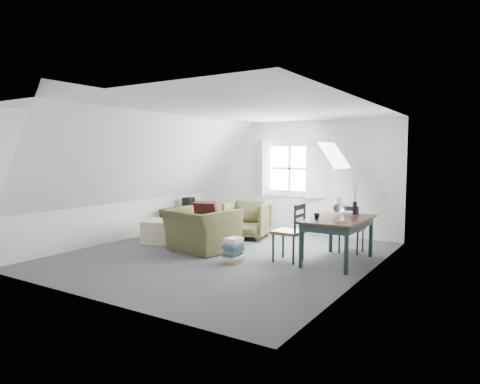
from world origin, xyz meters
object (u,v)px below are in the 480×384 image
Objects in this scene: dining_chair_far at (351,228)px; dining_table at (338,224)px; ottoman at (163,231)px; magazine_stack at (234,250)px; dining_chair_near at (290,231)px; media_shelf at (181,220)px; armchair_far at (247,238)px; armchair_near at (201,250)px.

dining_table is at bearing 90.93° from dining_chair_far.
magazine_stack is (2.11, -0.61, -0.02)m from ottoman.
dining_chair_near is 0.99m from magazine_stack.
dining_chair_near is at bearing -24.56° from media_shelf.
dining_chair_far reaches higher than armchair_far.
media_shelf is (-1.73, -0.12, 0.25)m from armchair_far.
dining_table is (2.41, 0.53, 0.63)m from armchair_near.
dining_table is 1.76m from magazine_stack.
dining_table is 3.64× the size of magazine_stack.
dining_table is (3.54, 0.33, 0.41)m from ottoman.
magazine_stack is at bearing 49.33° from dining_chair_far.
dining_chair_near is (1.73, 0.16, 0.50)m from armchair_near.
dining_table reaches higher than magazine_stack.
dining_chair_near is at bearing -147.18° from dining_table.
dining_chair_far is at bearing -18.03° from armchair_far.
media_shelf is (-0.50, 1.15, 0.03)m from ottoman.
media_shelf is (-3.35, 1.19, -0.25)m from dining_chair_near.
armchair_near is 1.09× the size of media_shelf.
dining_chair_far is 0.79× the size of media_shelf.
dining_table is (2.31, -0.95, 0.63)m from armchair_far.
armchair_far is 1.78m from ottoman.
media_shelf is (-4.03, 0.83, -0.38)m from dining_table.
ottoman is at bearing -147.74° from armchair_far.
armchair_near is 1.38× the size of dining_chair_far.
dining_table is at bearing 124.94° from dining_chair_near.
magazine_stack is at bearing -39.05° from media_shelf.
armchair_far is 2.15m from dining_chair_near.
armchair_far is 2.15× the size of magazine_stack.
media_shelf is at bearing 145.91° from magazine_stack.
dining_chair_near is 0.89× the size of media_shelf.
armchair_far is at bearing -1.09° from media_shelf.
media_shelf is (-1.62, 1.36, 0.25)m from armchair_near.
armchair_far is 2.09m from magazine_stack.
armchair_far is 0.59× the size of dining_table.
dining_table is at bearing 33.24° from magazine_stack.
ottoman is at bearing 15.98° from dining_chair_far.
dining_chair_far is at bearing 97.03° from dining_table.
armchair_far is at bearing 45.96° from ottoman.
armchair_far is at bearing -5.76° from dining_chair_far.
armchair_far is at bearing -82.93° from armchair_near.
dining_table is 4.13m from media_shelf.
dining_chair_near is 3.57m from media_shelf.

